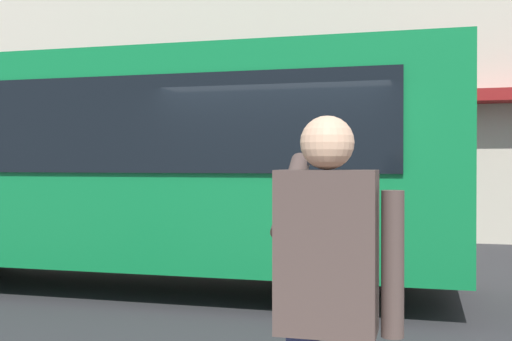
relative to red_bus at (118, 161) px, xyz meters
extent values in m
plane|color=#2B2B2D|center=(-2.44, 0.50, -1.68)|extent=(60.00, 60.00, 0.00)
cube|color=#0F7238|center=(-0.02, -0.01, 0.02)|extent=(9.00, 2.50, 2.60)
cube|color=black|center=(-0.02, 1.25, 0.42)|extent=(7.60, 0.06, 1.10)
cylinder|color=black|center=(-3.02, -1.11, -1.18)|extent=(1.00, 0.28, 1.00)
cylinder|color=black|center=(-3.02, 1.09, -1.18)|extent=(1.00, 0.28, 1.00)
cube|color=#473833|center=(-3.64, 5.20, -0.38)|extent=(0.40, 0.24, 0.66)
sphere|color=#D8A884|center=(-3.64, 5.20, 0.06)|extent=(0.22, 0.22, 0.22)
cylinder|color=#473833|center=(-3.90, 5.20, -0.42)|extent=(0.09, 0.09, 0.58)
cylinder|color=#473833|center=(-3.46, 5.04, -0.16)|extent=(0.09, 0.48, 0.37)
cube|color=black|center=(-3.54, 4.90, 0.04)|extent=(0.07, 0.01, 0.14)
camera|label=1|loc=(-4.01, 7.72, -0.03)|focal=43.87mm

